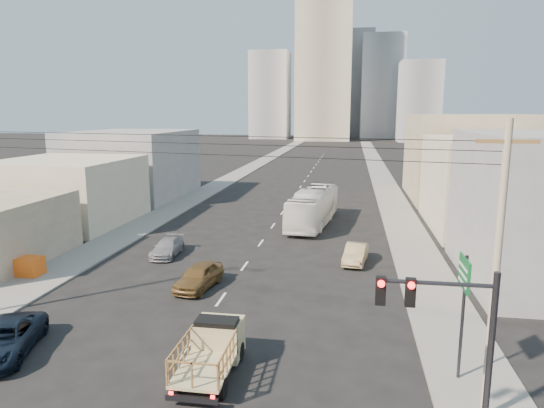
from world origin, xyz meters
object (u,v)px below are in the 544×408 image
(flatbed_pickup, at_px, (211,347))
(city_bus, at_px, (313,207))
(traffic_signal, at_px, (452,337))
(utility_pole, at_px, (496,273))
(sedan_brown, at_px, (199,276))
(sedan_grey, at_px, (167,248))
(navy_pickup, at_px, (4,340))
(crate_stack, at_px, (27,266))
(green_sign, at_px, (464,288))
(sedan_tan, at_px, (356,254))

(flatbed_pickup, bearing_deg, city_bus, 86.00)
(traffic_signal, relative_size, utility_pole, 0.60)
(traffic_signal, bearing_deg, utility_pole, 55.39)
(sedan_brown, height_order, sedan_grey, sedan_brown)
(sedan_brown, bearing_deg, city_bus, 81.53)
(navy_pickup, relative_size, crate_stack, 2.75)
(sedan_brown, relative_size, green_sign, 0.84)
(flatbed_pickup, relative_size, green_sign, 0.88)
(crate_stack, bearing_deg, flatbed_pickup, -32.24)
(sedan_tan, relative_size, traffic_signal, 0.65)
(sedan_brown, distance_m, crate_stack, 11.26)
(utility_pole, bearing_deg, city_bus, 105.74)
(navy_pickup, height_order, green_sign, green_sign)
(sedan_grey, distance_m, utility_pole, 24.51)
(crate_stack, bearing_deg, traffic_signal, -30.14)
(traffic_signal, bearing_deg, flatbed_pickup, 153.90)
(crate_stack, bearing_deg, sedan_tan, 17.05)
(sedan_brown, bearing_deg, navy_pickup, -113.80)
(sedan_brown, relative_size, utility_pole, 0.42)
(sedan_brown, distance_m, traffic_signal, 17.72)
(sedan_tan, bearing_deg, green_sign, -67.54)
(sedan_grey, bearing_deg, navy_pickup, -98.10)
(flatbed_pickup, xyz_separation_m, city_bus, (1.87, 26.72, 0.54))
(navy_pickup, xyz_separation_m, crate_stack, (-5.57, 9.25, 0.00))
(navy_pickup, bearing_deg, utility_pole, -20.44)
(navy_pickup, relative_size, sedan_grey, 1.21)
(flatbed_pickup, distance_m, crate_stack, 17.37)
(green_sign, bearing_deg, flatbed_pickup, -173.70)
(flatbed_pickup, height_order, sedan_tan, flatbed_pickup)
(navy_pickup, distance_m, green_sign, 18.87)
(city_bus, height_order, sedan_tan, city_bus)
(sedan_brown, relative_size, sedan_tan, 1.08)
(navy_pickup, xyz_separation_m, green_sign, (18.59, 1.03, 3.05))
(traffic_signal, distance_m, utility_pole, 3.24)
(sedan_tan, bearing_deg, sedan_brown, -137.06)
(flatbed_pickup, xyz_separation_m, crate_stack, (-14.69, 9.26, -0.40))
(green_sign, bearing_deg, city_bus, 106.50)
(sedan_tan, xyz_separation_m, sedan_grey, (-13.39, -0.44, -0.05))
(sedan_grey, relative_size, utility_pole, 0.41)
(city_bus, xyz_separation_m, traffic_signal, (6.21, -30.68, 2.44))
(traffic_signal, bearing_deg, navy_pickup, 166.98)
(sedan_grey, height_order, traffic_signal, traffic_signal)
(sedan_brown, bearing_deg, flatbed_pickup, -61.04)
(sedan_brown, height_order, utility_pole, utility_pole)
(crate_stack, bearing_deg, utility_pole, -23.62)
(navy_pickup, distance_m, crate_stack, 10.80)
(flatbed_pickup, bearing_deg, sedan_tan, 69.87)
(flatbed_pickup, height_order, navy_pickup, flatbed_pickup)
(city_bus, xyz_separation_m, sedan_tan, (3.81, -11.22, -0.99))
(navy_pickup, distance_m, sedan_tan, 21.42)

